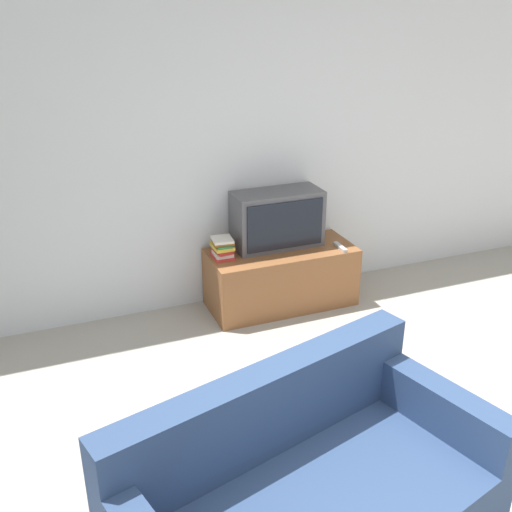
# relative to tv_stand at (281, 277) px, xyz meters

# --- Properties ---
(wall_back) EXTENTS (9.00, 0.06, 2.60)m
(wall_back) POSITION_rel_tv_stand_xyz_m (-0.31, 0.32, 1.05)
(wall_back) COLOR silver
(wall_back) RESTS_ON ground_plane
(tv_stand) EXTENTS (1.22, 0.53, 0.50)m
(tv_stand) POSITION_rel_tv_stand_xyz_m (0.00, 0.00, 0.00)
(tv_stand) COLOR brown
(tv_stand) RESTS_ON ground_plane
(television) EXTENTS (0.73, 0.34, 0.47)m
(television) POSITION_rel_tv_stand_xyz_m (0.00, 0.10, 0.49)
(television) COLOR #4C4C51
(television) RESTS_ON tv_stand
(book_stack) EXTENTS (0.18, 0.21, 0.16)m
(book_stack) POSITION_rel_tv_stand_xyz_m (-0.50, 0.03, 0.33)
(book_stack) COLOR #B72D28
(book_stack) RESTS_ON tv_stand
(remote_on_stand) EXTENTS (0.04, 0.19, 0.02)m
(remote_on_stand) POSITION_rel_tv_stand_xyz_m (0.46, -0.15, 0.26)
(remote_on_stand) COLOR #B7B7B7
(remote_on_stand) RESTS_ON tv_stand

